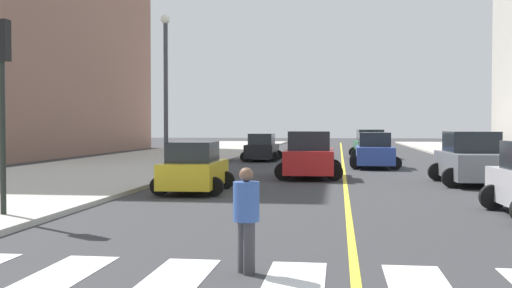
{
  "coord_description": "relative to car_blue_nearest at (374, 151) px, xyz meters",
  "views": [
    {
      "loc": [
        -0.26,
        -4.34,
        2.31
      ],
      "look_at": [
        -4.13,
        24.54,
        1.44
      ],
      "focal_mm": 43.43,
      "sensor_mm": 36.0,
      "label": 1
    }
  ],
  "objects": [
    {
      "name": "car_gray_seventh",
      "position": [
        3.25,
        -9.04,
        0.07
      ],
      "size": [
        2.99,
        4.71,
        2.08
      ],
      "rotation": [
        0.0,
        0.0,
        3.17
      ],
      "color": "slate",
      "rests_on": "ground"
    },
    {
      "name": "sidewalk_kerb_west",
      "position": [
        -13.87,
        -9.84,
        -0.83
      ],
      "size": [
        10.0,
        120.0,
        0.15
      ],
      "primitive_type": "cube",
      "color": "#B2ADA3",
      "rests_on": "ground"
    },
    {
      "name": "car_red_fifth",
      "position": [
        -3.21,
        -6.9,
        0.06
      ],
      "size": [
        2.93,
        4.65,
        2.06
      ],
      "rotation": [
        0.0,
        0.0,
        0.02
      ],
      "color": "red",
      "rests_on": "ground"
    },
    {
      "name": "traffic_light_far_corner",
      "position": [
        -10.03,
        -20.1,
        2.57
      ],
      "size": [
        0.36,
        0.41,
        4.72
      ],
      "color": "black",
      "rests_on": "sidewalk_kerb_west"
    },
    {
      "name": "pedestrian_crossing",
      "position": [
        -3.36,
        -24.69,
        0.01
      ],
      "size": [
        0.41,
        0.41,
        1.66
      ],
      "rotation": [
        0.0,
        0.0,
        2.24
      ],
      "color": "#38383D",
      "rests_on": "ground"
    },
    {
      "name": "street_lamp",
      "position": [
        -9.9,
        -6.24,
        3.56
      ],
      "size": [
        0.44,
        0.44,
        7.31
      ],
      "color": "#38383D",
      "rests_on": "sidewalk_kerb_west"
    },
    {
      "name": "car_blue_nearest",
      "position": [
        0.0,
        0.0,
        0.0
      ],
      "size": [
        2.74,
        4.35,
        1.93
      ],
      "rotation": [
        0.0,
        0.0,
        3.13
      ],
      "color": "#2D479E",
      "rests_on": "ground"
    },
    {
      "name": "car_yellow_fourth",
      "position": [
        -6.89,
        -13.3,
        -0.08
      ],
      "size": [
        2.51,
        3.97,
        1.76
      ],
      "rotation": [
        0.0,
        0.0,
        0.02
      ],
      "color": "gold",
      "rests_on": "ground"
    },
    {
      "name": "car_black_third",
      "position": [
        -6.9,
        5.82,
        -0.07
      ],
      "size": [
        2.52,
        4.01,
        1.79
      ],
      "rotation": [
        0.0,
        0.0,
        -0.01
      ],
      "color": "black",
      "rests_on": "ground"
    },
    {
      "name": "lane_divider_paint",
      "position": [
        -1.67,
        10.16,
        -0.9
      ],
      "size": [
        0.16,
        80.0,
        0.01
      ],
      "primitive_type": "cube",
      "color": "yellow",
      "rests_on": "ground"
    },
    {
      "name": "car_green_sixth",
      "position": [
        0.27,
        10.13,
        0.04
      ],
      "size": [
        2.97,
        4.63,
        2.03
      ],
      "rotation": [
        0.0,
        0.0,
        3.19
      ],
      "color": "#236B42",
      "rests_on": "ground"
    }
  ]
}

